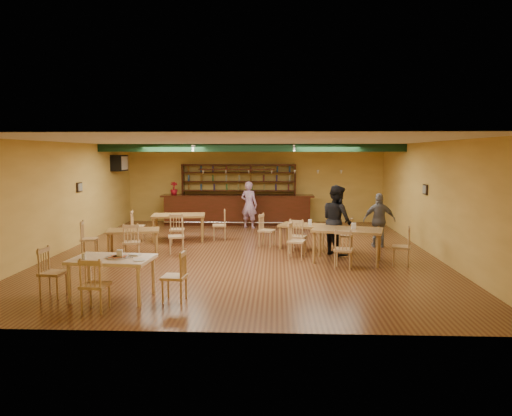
{
  "coord_description": "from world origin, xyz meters",
  "views": [
    {
      "loc": [
        0.85,
        -13.01,
        2.69
      ],
      "look_at": [
        0.28,
        0.6,
        1.15
      ],
      "focal_mm": 33.91,
      "sensor_mm": 36.0,
      "label": 1
    }
  ],
  "objects_px": {
    "bar_counter": "(238,210)",
    "patron_bar": "(249,205)",
    "dining_table_a": "(179,227)",
    "dining_table_c": "(134,242)",
    "dining_table_d": "(347,245)",
    "patron_right_a": "(337,220)",
    "dining_table_b": "(305,237)",
    "near_table": "(113,278)"
  },
  "relations": [
    {
      "from": "patron_right_a",
      "to": "dining_table_c",
      "type": "bearing_deg",
      "value": 68.37
    },
    {
      "from": "dining_table_a",
      "to": "dining_table_d",
      "type": "distance_m",
      "value": 5.58
    },
    {
      "from": "bar_counter",
      "to": "near_table",
      "type": "distance_m",
      "value": 9.66
    },
    {
      "from": "bar_counter",
      "to": "dining_table_b",
      "type": "distance_m",
      "value": 5.13
    },
    {
      "from": "dining_table_b",
      "to": "patron_bar",
      "type": "distance_m",
      "value": 4.2
    },
    {
      "from": "dining_table_a",
      "to": "bar_counter",
      "type": "bearing_deg",
      "value": 58.15
    },
    {
      "from": "bar_counter",
      "to": "dining_table_a",
      "type": "distance_m",
      "value": 3.76
    },
    {
      "from": "dining_table_c",
      "to": "patron_bar",
      "type": "height_order",
      "value": "patron_bar"
    },
    {
      "from": "dining_table_b",
      "to": "dining_table_c",
      "type": "relative_size",
      "value": 1.02
    },
    {
      "from": "dining_table_c",
      "to": "near_table",
      "type": "relative_size",
      "value": 0.93
    },
    {
      "from": "dining_table_d",
      "to": "patron_right_a",
      "type": "height_order",
      "value": "patron_right_a"
    },
    {
      "from": "bar_counter",
      "to": "near_table",
      "type": "xyz_separation_m",
      "value": [
        -1.55,
        -9.53,
        -0.18
      ]
    },
    {
      "from": "dining_table_b",
      "to": "dining_table_d",
      "type": "relative_size",
      "value": 0.83
    },
    {
      "from": "bar_counter",
      "to": "patron_bar",
      "type": "bearing_deg",
      "value": -59.71
    },
    {
      "from": "dining_table_d",
      "to": "patron_bar",
      "type": "bearing_deg",
      "value": 131.64
    },
    {
      "from": "near_table",
      "to": "patron_bar",
      "type": "bearing_deg",
      "value": 81.37
    },
    {
      "from": "dining_table_d",
      "to": "near_table",
      "type": "height_order",
      "value": "dining_table_d"
    },
    {
      "from": "bar_counter",
      "to": "patron_bar",
      "type": "height_order",
      "value": "patron_bar"
    },
    {
      "from": "bar_counter",
      "to": "dining_table_b",
      "type": "relative_size",
      "value": 4.15
    },
    {
      "from": "bar_counter",
      "to": "dining_table_a",
      "type": "relative_size",
      "value": 3.55
    },
    {
      "from": "dining_table_b",
      "to": "near_table",
      "type": "relative_size",
      "value": 0.95
    },
    {
      "from": "dining_table_a",
      "to": "patron_bar",
      "type": "bearing_deg",
      "value": 44.44
    },
    {
      "from": "dining_table_d",
      "to": "patron_right_a",
      "type": "relative_size",
      "value": 0.9
    },
    {
      "from": "dining_table_c",
      "to": "dining_table_d",
      "type": "xyz_separation_m",
      "value": [
        5.58,
        -0.65,
        0.08
      ]
    },
    {
      "from": "dining_table_a",
      "to": "dining_table_b",
      "type": "distance_m",
      "value": 4.01
    },
    {
      "from": "bar_counter",
      "to": "dining_table_a",
      "type": "xyz_separation_m",
      "value": [
        -1.56,
        -3.41,
        -0.16
      ]
    },
    {
      "from": "dining_table_a",
      "to": "dining_table_c",
      "type": "distance_m",
      "value": 2.32
    },
    {
      "from": "dining_table_a",
      "to": "dining_table_b",
      "type": "relative_size",
      "value": 1.17
    },
    {
      "from": "dining_table_c",
      "to": "patron_bar",
      "type": "xyz_separation_m",
      "value": [
        2.82,
        4.77,
        0.51
      ]
    },
    {
      "from": "dining_table_b",
      "to": "dining_table_a",
      "type": "bearing_deg",
      "value": -178.4
    },
    {
      "from": "bar_counter",
      "to": "near_table",
      "type": "height_order",
      "value": "bar_counter"
    },
    {
      "from": "dining_table_a",
      "to": "dining_table_c",
      "type": "height_order",
      "value": "dining_table_a"
    },
    {
      "from": "dining_table_d",
      "to": "patron_bar",
      "type": "height_order",
      "value": "patron_bar"
    },
    {
      "from": "near_table",
      "to": "dining_table_c",
      "type": "bearing_deg",
      "value": 105.78
    },
    {
      "from": "dining_table_a",
      "to": "patron_right_a",
      "type": "height_order",
      "value": "patron_right_a"
    },
    {
      "from": "dining_table_a",
      "to": "patron_right_a",
      "type": "relative_size",
      "value": 0.87
    },
    {
      "from": "dining_table_c",
      "to": "patron_right_a",
      "type": "bearing_deg",
      "value": -10.44
    },
    {
      "from": "dining_table_c",
      "to": "dining_table_d",
      "type": "height_order",
      "value": "dining_table_d"
    },
    {
      "from": "dining_table_a",
      "to": "dining_table_b",
      "type": "bearing_deg",
      "value": -24.37
    },
    {
      "from": "dining_table_c",
      "to": "patron_right_a",
      "type": "relative_size",
      "value": 0.73
    },
    {
      "from": "dining_table_c",
      "to": "near_table",
      "type": "height_order",
      "value": "near_table"
    },
    {
      "from": "bar_counter",
      "to": "dining_table_d",
      "type": "height_order",
      "value": "bar_counter"
    }
  ]
}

